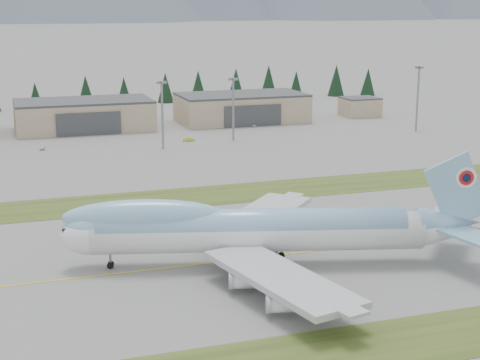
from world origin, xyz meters
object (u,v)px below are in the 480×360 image
object	(u,v)px
service_vehicle_c	(253,126)
hangar_right	(242,108)
boeing_747_freighter	(254,229)
service_vehicle_b	(189,141)
hangar_center	(84,115)
service_vehicle_a	(42,149)

from	to	relation	value
service_vehicle_c	hangar_right	bearing A→B (deg)	72.42
hangar_right	service_vehicle_c	world-z (taller)	hangar_right
service_vehicle_c	boeing_747_freighter	bearing A→B (deg)	-127.25
hangar_right	service_vehicle_b	bearing A→B (deg)	-131.37
hangar_center	service_vehicle_b	size ratio (longest dim) A/B	12.39
hangar_center	service_vehicle_a	xyz separation A→B (m)	(-17.16, -33.74, -5.39)
service_vehicle_a	boeing_747_freighter	bearing A→B (deg)	-70.06
service_vehicle_c	hangar_center	bearing A→B (deg)	150.33
hangar_center	service_vehicle_c	world-z (taller)	hangar_center
boeing_747_freighter	hangar_right	size ratio (longest dim) A/B	1.57
service_vehicle_a	service_vehicle_c	bearing A→B (deg)	22.27
hangar_right	service_vehicle_b	world-z (taller)	hangar_right
service_vehicle_b	hangar_right	bearing A→B (deg)	-33.04
service_vehicle_c	service_vehicle_a	bearing A→B (deg)	177.51
boeing_747_freighter	service_vehicle_c	world-z (taller)	boeing_747_freighter
hangar_right	service_vehicle_c	xyz separation A→B (m)	(0.04, -12.66, -5.39)
service_vehicle_b	boeing_747_freighter	bearing A→B (deg)	178.98
hangar_center	service_vehicle_a	distance (m)	38.23
boeing_747_freighter	hangar_right	xyz separation A→B (m)	(49.70, 153.25, -1.14)
boeing_747_freighter	hangar_center	distance (m)	153.60
boeing_747_freighter	service_vehicle_a	world-z (taller)	boeing_747_freighter
boeing_747_freighter	service_vehicle_a	size ratio (longest dim) A/B	19.69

